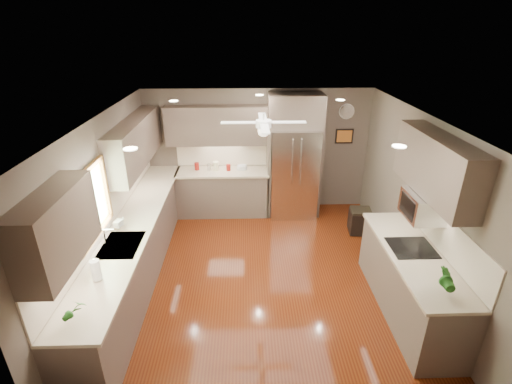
{
  "coord_description": "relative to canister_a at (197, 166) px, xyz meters",
  "views": [
    {
      "loc": [
        -0.26,
        -4.76,
        3.62
      ],
      "look_at": [
        -0.1,
        0.6,
        1.19
      ],
      "focal_mm": 26.0,
      "sensor_mm": 36.0,
      "label": 1
    }
  ],
  "objects": [
    {
      "name": "floor",
      "position": [
        1.24,
        -2.25,
        -1.02
      ],
      "size": [
        5.0,
        5.0,
        0.0
      ],
      "primitive_type": "plane",
      "color": "#481809",
      "rests_on": "ground"
    },
    {
      "name": "ceiling",
      "position": [
        1.24,
        -2.25,
        1.48
      ],
      "size": [
        5.0,
        5.0,
        0.0
      ],
      "primitive_type": "plane",
      "rotation": [
        3.14,
        0.0,
        0.0
      ],
      "color": "white",
      "rests_on": "ground"
    },
    {
      "name": "wall_back",
      "position": [
        1.24,
        0.25,
        0.23
      ],
      "size": [
        4.5,
        0.0,
        4.5
      ],
      "primitive_type": "plane",
      "rotation": [
        1.57,
        0.0,
        0.0
      ],
      "color": "brown",
      "rests_on": "ground"
    },
    {
      "name": "wall_front",
      "position": [
        1.24,
        -4.75,
        0.23
      ],
      "size": [
        4.5,
        0.0,
        4.5
      ],
      "primitive_type": "plane",
      "rotation": [
        -1.57,
        0.0,
        0.0
      ],
      "color": "brown",
      "rests_on": "ground"
    },
    {
      "name": "wall_left",
      "position": [
        -1.01,
        -2.25,
        0.23
      ],
      "size": [
        0.0,
        5.0,
        5.0
      ],
      "primitive_type": "plane",
      "rotation": [
        1.57,
        0.0,
        1.57
      ],
      "color": "brown",
      "rests_on": "ground"
    },
    {
      "name": "wall_right",
      "position": [
        3.49,
        -2.25,
        0.23
      ],
      "size": [
        0.0,
        5.0,
        5.0
      ],
      "primitive_type": "plane",
      "rotation": [
        1.57,
        0.0,
        -1.57
      ],
      "color": "brown",
      "rests_on": "ground"
    },
    {
      "name": "canister_a",
      "position": [
        0.0,
        0.0,
        0.0
      ],
      "size": [
        0.12,
        0.12,
        0.15
      ],
      "primitive_type": "cylinder",
      "rotation": [
        0.0,
        0.0,
        -0.38
      ],
      "color": "maroon",
      "rests_on": "back_run"
    },
    {
      "name": "canister_b",
      "position": [
        0.24,
        -0.01,
        -0.01
      ],
      "size": [
        0.1,
        0.1,
        0.13
      ],
      "primitive_type": "cylinder",
      "rotation": [
        0.0,
        0.0,
        0.19
      ],
      "color": "silver",
      "rests_on": "back_run"
    },
    {
      "name": "canister_c",
      "position": [
        0.38,
        -0.03,
        0.01
      ],
      "size": [
        0.13,
        0.13,
        0.18
      ],
      "primitive_type": "cylinder",
      "rotation": [
        0.0,
        0.0,
        -0.16
      ],
      "color": "beige",
      "rests_on": "back_run"
    },
    {
      "name": "canister_d",
      "position": [
        0.63,
        -0.04,
        -0.02
      ],
      "size": [
        0.1,
        0.1,
        0.13
      ],
      "primitive_type": "cylinder",
      "rotation": [
        0.0,
        0.0,
        -0.2
      ],
      "color": "maroon",
      "rests_on": "back_run"
    },
    {
      "name": "soap_bottle",
      "position": [
        -0.84,
        -2.31,
        0.02
      ],
      "size": [
        0.11,
        0.11,
        0.2
      ],
      "primitive_type": "imported",
      "rotation": [
        0.0,
        0.0,
        -0.28
      ],
      "color": "white",
      "rests_on": "left_run"
    },
    {
      "name": "potted_plant_left",
      "position": [
        -0.71,
        -4.13,
        0.06
      ],
      "size": [
        0.17,
        0.14,
        0.28
      ],
      "primitive_type": "imported",
      "rotation": [
        0.0,
        0.0,
        -0.31
      ],
      "color": "#1C5217",
      "rests_on": "left_run"
    },
    {
      "name": "potted_plant_right",
      "position": [
        3.14,
        -3.82,
        0.09
      ],
      "size": [
        0.2,
        0.16,
        0.33
      ],
      "primitive_type": "imported",
      "rotation": [
        0.0,
        0.0,
        -0.1
      ],
      "color": "#1C5217",
      "rests_on": "right_run"
    },
    {
      "name": "bowl",
      "position": [
        0.9,
        -0.05,
        -0.05
      ],
      "size": [
        0.23,
        0.23,
        0.05
      ],
      "primitive_type": "imported",
      "rotation": [
        0.0,
        0.0,
        0.08
      ],
      "color": "beige",
      "rests_on": "back_run"
    },
    {
      "name": "left_run",
      "position": [
        -0.72,
        -2.1,
        -0.54
      ],
      "size": [
        0.65,
        4.7,
        1.45
      ],
      "color": "brown",
      "rests_on": "ground"
    },
    {
      "name": "back_run",
      "position": [
        0.51,
        -0.04,
        -0.54
      ],
      "size": [
        1.85,
        0.65,
        1.45
      ],
      "color": "brown",
      "rests_on": "ground"
    },
    {
      "name": "uppers",
      "position": [
        0.49,
        -1.54,
        0.85
      ],
      "size": [
        4.5,
        4.7,
        0.95
      ],
      "color": "brown",
      "rests_on": "wall_left"
    },
    {
      "name": "window",
      "position": [
        -0.99,
        -2.75,
        0.53
      ],
      "size": [
        0.05,
        1.12,
        0.92
      ],
      "color": "#BFF2B2",
      "rests_on": "wall_left"
    },
    {
      "name": "sink",
      "position": [
        -0.7,
        -2.75,
        -0.11
      ],
      "size": [
        0.5,
        0.7,
        0.32
      ],
      "color": "silver",
      "rests_on": "left_run"
    },
    {
      "name": "refrigerator",
      "position": [
        1.94,
        -0.09,
        0.17
      ],
      "size": [
        1.06,
        0.75,
        2.45
      ],
      "color": "silver",
      "rests_on": "ground"
    },
    {
      "name": "right_run",
      "position": [
        3.16,
        -3.05,
        -0.54
      ],
      "size": [
        0.7,
        2.2,
        1.45
      ],
      "color": "brown",
      "rests_on": "ground"
    },
    {
      "name": "microwave",
      "position": [
        3.26,
        -2.8,
        0.46
      ],
      "size": [
        0.43,
        0.55,
        0.34
      ],
      "color": "silver",
      "rests_on": "wall_right"
    },
    {
      "name": "ceiling_fan",
      "position": [
        1.24,
        -1.95,
        1.31
      ],
      "size": [
        1.18,
        1.18,
        0.32
      ],
      "color": "white",
      "rests_on": "ceiling"
    },
    {
      "name": "recessed_lights",
      "position": [
        1.2,
        -1.85,
        1.47
      ],
      "size": [
        2.84,
        3.14,
        0.01
      ],
      "color": "white",
      "rests_on": "ceiling"
    },
    {
      "name": "wall_clock",
      "position": [
        2.99,
        0.24,
        1.03
      ],
      "size": [
        0.3,
        0.03,
        0.3
      ],
      "color": "white",
      "rests_on": "wall_back"
    },
    {
      "name": "framed_print",
      "position": [
        2.99,
        0.23,
        0.53
      ],
      "size": [
        0.36,
        0.03,
        0.3
      ],
      "color": "black",
      "rests_on": "wall_back"
    },
    {
      "name": "stool",
      "position": [
        3.12,
        -0.94,
        -0.78
      ],
      "size": [
        0.42,
        0.42,
        0.46
      ],
      "color": "black",
      "rests_on": "ground"
    },
    {
      "name": "paper_towel",
      "position": [
        -0.74,
        -3.49,
        0.06
      ],
      "size": [
        0.11,
        0.11,
        0.27
      ],
      "color": "white",
      "rests_on": "left_run"
    }
  ]
}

